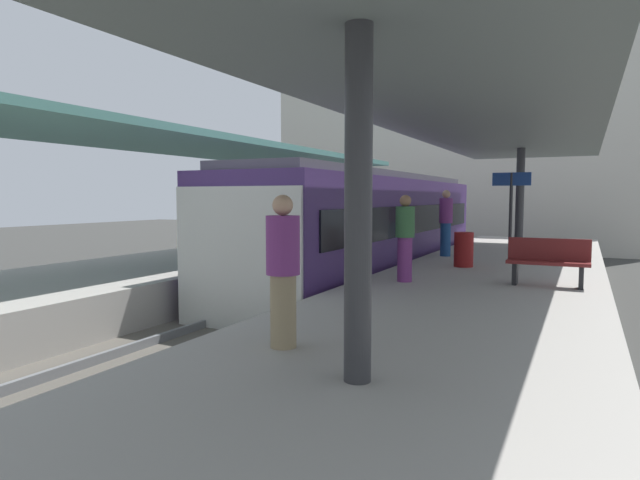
{
  "coord_description": "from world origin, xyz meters",
  "views": [
    {
      "loc": [
        5.54,
        -9.17,
        2.6
      ],
      "look_at": [
        -0.27,
        2.62,
        1.56
      ],
      "focal_mm": 30.24,
      "sensor_mm": 36.0,
      "label": 1
    }
  ],
  "objects_px": {
    "commuter_train": "(372,228)",
    "platform_sign": "(511,197)",
    "platform_bench": "(548,260)",
    "passenger_mid_platform": "(446,222)",
    "litter_bin": "(464,249)",
    "passenger_near_bench": "(283,269)",
    "passenger_far_end": "(405,237)"
  },
  "relations": [
    {
      "from": "passenger_mid_platform",
      "to": "passenger_far_end",
      "type": "xyz_separation_m",
      "value": [
        0.35,
        -4.82,
        -0.08
      ]
    },
    {
      "from": "platform_sign",
      "to": "passenger_far_end",
      "type": "relative_size",
      "value": 1.34
    },
    {
      "from": "passenger_near_bench",
      "to": "passenger_far_end",
      "type": "height_order",
      "value": "passenger_far_end"
    },
    {
      "from": "commuter_train",
      "to": "passenger_mid_platform",
      "type": "relative_size",
      "value": 7.58
    },
    {
      "from": "litter_bin",
      "to": "passenger_far_end",
      "type": "bearing_deg",
      "value": -101.57
    },
    {
      "from": "litter_bin",
      "to": "passenger_near_bench",
      "type": "bearing_deg",
      "value": -92.73
    },
    {
      "from": "platform_sign",
      "to": "passenger_near_bench",
      "type": "xyz_separation_m",
      "value": [
        -1.22,
        -9.01,
        -0.78
      ]
    },
    {
      "from": "litter_bin",
      "to": "platform_bench",
      "type": "bearing_deg",
      "value": -47.44
    },
    {
      "from": "commuter_train",
      "to": "platform_sign",
      "type": "distance_m",
      "value": 4.07
    },
    {
      "from": "litter_bin",
      "to": "platform_sign",
      "type": "bearing_deg",
      "value": 57.49
    },
    {
      "from": "commuter_train",
      "to": "platform_sign",
      "type": "relative_size",
      "value": 6.18
    },
    {
      "from": "litter_bin",
      "to": "passenger_far_end",
      "type": "height_order",
      "value": "passenger_far_end"
    },
    {
      "from": "platform_bench",
      "to": "passenger_near_bench",
      "type": "height_order",
      "value": "passenger_near_bench"
    },
    {
      "from": "litter_bin",
      "to": "passenger_near_bench",
      "type": "xyz_separation_m",
      "value": [
        -0.37,
        -7.68,
        0.44
      ]
    },
    {
      "from": "commuter_train",
      "to": "platform_sign",
      "type": "bearing_deg",
      "value": -10.99
    },
    {
      "from": "litter_bin",
      "to": "commuter_train",
      "type": "bearing_deg",
      "value": 145.49
    },
    {
      "from": "passenger_mid_platform",
      "to": "commuter_train",
      "type": "bearing_deg",
      "value": 179.68
    },
    {
      "from": "platform_bench",
      "to": "passenger_near_bench",
      "type": "bearing_deg",
      "value": -112.27
    },
    {
      "from": "commuter_train",
      "to": "litter_bin",
      "type": "distance_m",
      "value": 3.71
    },
    {
      "from": "platform_sign",
      "to": "passenger_far_end",
      "type": "bearing_deg",
      "value": -109.12
    },
    {
      "from": "litter_bin",
      "to": "passenger_near_bench",
      "type": "height_order",
      "value": "passenger_near_bench"
    },
    {
      "from": "passenger_near_bench",
      "to": "litter_bin",
      "type": "bearing_deg",
      "value": 87.27
    },
    {
      "from": "platform_bench",
      "to": "passenger_mid_platform",
      "type": "distance_m",
      "value": 5.07
    },
    {
      "from": "platform_sign",
      "to": "passenger_mid_platform",
      "type": "height_order",
      "value": "platform_sign"
    },
    {
      "from": "commuter_train",
      "to": "passenger_far_end",
      "type": "distance_m",
      "value": 5.44
    },
    {
      "from": "platform_sign",
      "to": "litter_bin",
      "type": "bearing_deg",
      "value": -122.51
    },
    {
      "from": "passenger_near_bench",
      "to": "passenger_mid_platform",
      "type": "xyz_separation_m",
      "value": [
        -0.54,
        9.76,
        0.1
      ]
    },
    {
      "from": "platform_sign",
      "to": "passenger_near_bench",
      "type": "height_order",
      "value": "platform_sign"
    },
    {
      "from": "passenger_near_bench",
      "to": "commuter_train",
      "type": "bearing_deg",
      "value": 105.35
    },
    {
      "from": "passenger_far_end",
      "to": "passenger_near_bench",
      "type": "bearing_deg",
      "value": -87.74
    },
    {
      "from": "passenger_far_end",
      "to": "commuter_train",
      "type": "bearing_deg",
      "value": 117.23
    },
    {
      "from": "platform_sign",
      "to": "platform_bench",
      "type": "bearing_deg",
      "value": -72.7
    }
  ]
}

